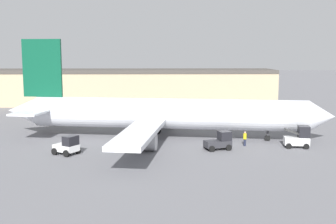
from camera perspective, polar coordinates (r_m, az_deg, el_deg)
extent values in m
plane|color=slate|center=(53.04, 0.00, -3.56)|extent=(400.00, 400.00, 0.00)
cube|color=tan|center=(88.06, -7.97, 3.16)|extent=(67.73, 10.09, 6.53)
cube|color=#47423D|center=(87.83, -8.01, 5.51)|extent=(67.73, 10.29, 0.70)
cylinder|color=silver|center=(52.50, 0.00, -0.20)|extent=(34.23, 8.94, 3.78)
cone|color=silver|center=(53.35, 20.15, -0.57)|extent=(3.55, 4.12, 3.70)
cone|color=silver|center=(58.15, -19.00, 0.16)|extent=(4.65, 4.18, 3.59)
cube|color=silver|center=(62.25, -0.39, 0.49)|extent=(5.70, 15.79, 0.50)
cube|color=silver|center=(43.53, -3.89, -2.83)|extent=(5.70, 15.79, 0.50)
cylinder|color=#B7B7BC|center=(60.18, -0.69, -1.10)|extent=(3.03, 2.35, 1.95)
cylinder|color=#B7B7BC|center=(46.03, -3.30, -3.97)|extent=(3.03, 2.35, 1.95)
cube|color=#0C4C33|center=(56.48, -16.68, 5.72)|extent=(5.15, 1.14, 7.36)
cube|color=silver|center=(60.68, -14.88, 1.01)|extent=(4.05, 5.00, 0.24)
cube|color=silver|center=(53.17, -18.28, -0.10)|extent=(4.05, 5.00, 0.24)
cylinder|color=#38383D|center=(52.76, 13.34, -3.15)|extent=(0.28, 0.28, 1.25)
cylinder|color=black|center=(52.81, 13.33, -3.45)|extent=(0.75, 0.45, 0.70)
cylinder|color=#38383D|center=(50.79, -2.27, -3.37)|extent=(0.28, 0.28, 1.25)
cylinder|color=black|center=(50.83, -2.27, -3.56)|extent=(0.94, 0.48, 0.90)
cylinder|color=#38383D|center=(55.55, -1.41, -2.37)|extent=(0.28, 0.28, 1.25)
cylinder|color=black|center=(55.58, -1.41, -2.55)|extent=(0.94, 0.48, 0.90)
cylinder|color=#1E2338|center=(49.41, 10.36, -4.08)|extent=(0.27, 0.27, 0.81)
cylinder|color=yellow|center=(49.26, 10.38, -3.25)|extent=(0.37, 0.37, 0.64)
sphere|color=tan|center=(49.18, 10.39, -2.75)|extent=(0.24, 0.24, 0.24)
cube|color=#2D2D33|center=(46.99, 6.74, -4.28)|extent=(3.18, 2.19, 0.71)
cube|color=black|center=(47.15, 7.65, -3.19)|extent=(1.58, 1.60, 1.01)
cylinder|color=black|center=(46.85, 8.22, -4.79)|extent=(0.72, 0.45, 0.67)
cylinder|color=black|center=(48.12, 7.48, -4.43)|extent=(0.72, 0.45, 0.67)
cylinder|color=black|center=(46.02, 5.94, -4.98)|extent=(0.72, 0.45, 0.67)
cylinder|color=black|center=(47.32, 5.25, -4.61)|extent=(0.72, 0.45, 0.67)
cube|color=silver|center=(49.99, 16.99, -3.75)|extent=(2.91, 1.95, 0.89)
cube|color=black|center=(49.93, 17.91, -2.54)|extent=(1.38, 1.58, 1.27)
cube|color=#333333|center=(49.71, 16.49, -2.57)|extent=(1.84, 1.34, 0.67)
cylinder|color=black|center=(49.50, 18.22, -4.44)|extent=(0.67, 0.37, 0.64)
cylinder|color=black|center=(51.02, 17.87, -4.06)|extent=(0.67, 0.37, 0.64)
cylinder|color=black|center=(49.15, 16.04, -4.44)|extent=(0.67, 0.37, 0.64)
cylinder|color=black|center=(50.69, 15.75, -4.05)|extent=(0.67, 0.37, 0.64)
cube|color=silver|center=(45.90, -13.63, -4.72)|extent=(2.94, 2.71, 0.70)
cube|color=black|center=(45.25, -13.06, -3.78)|extent=(1.71, 1.84, 1.00)
cylinder|color=black|center=(44.82, -13.60, -5.48)|extent=(0.77, 0.63, 0.74)
cylinder|color=black|center=(45.98, -12.13, -5.09)|extent=(0.77, 0.63, 0.74)
cylinder|color=black|center=(46.01, -15.10, -5.18)|extent=(0.77, 0.63, 0.74)
cylinder|color=black|center=(47.14, -13.63, -4.82)|extent=(0.77, 0.63, 0.74)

